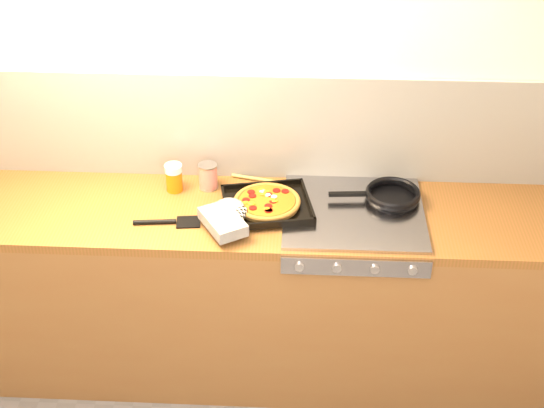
# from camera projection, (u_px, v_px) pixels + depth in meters

# --- Properties ---
(room_shell) EXTENTS (3.20, 3.20, 3.20)m
(room_shell) POSITION_uv_depth(u_px,v_px,m) (253.00, 128.00, 3.37)
(room_shell) COLOR white
(room_shell) RESTS_ON ground
(counter_run) EXTENTS (3.20, 0.62, 0.90)m
(counter_run) POSITION_uv_depth(u_px,v_px,m) (251.00, 291.00, 3.51)
(counter_run) COLOR brown
(counter_run) RESTS_ON ground
(stovetop) EXTENTS (0.60, 0.56, 0.02)m
(stovetop) POSITION_uv_depth(u_px,v_px,m) (354.00, 213.00, 3.24)
(stovetop) COLOR #9D9CA1
(stovetop) RESTS_ON counter_run
(pizza_on_tray) EXTENTS (0.50, 0.50, 0.06)m
(pizza_on_tray) POSITION_uv_depth(u_px,v_px,m) (255.00, 207.00, 3.21)
(pizza_on_tray) COLOR black
(pizza_on_tray) RESTS_ON stovetop
(frying_pan) EXTENTS (0.41, 0.26, 0.04)m
(frying_pan) POSITION_uv_depth(u_px,v_px,m) (391.00, 195.00, 3.30)
(frying_pan) COLOR black
(frying_pan) RESTS_ON stovetop
(tomato_can) EXTENTS (0.09, 0.09, 0.12)m
(tomato_can) POSITION_uv_depth(u_px,v_px,m) (208.00, 176.00, 3.38)
(tomato_can) COLOR #AA120D
(tomato_can) RESTS_ON counter_run
(juice_glass) EXTENTS (0.09, 0.09, 0.13)m
(juice_glass) POSITION_uv_depth(u_px,v_px,m) (174.00, 177.00, 3.36)
(juice_glass) COLOR #C7640B
(juice_glass) RESTS_ON counter_run
(wooden_spoon) EXTENTS (0.30, 0.10, 0.02)m
(wooden_spoon) POSITION_uv_depth(u_px,v_px,m) (269.00, 181.00, 3.45)
(wooden_spoon) COLOR #A88A47
(wooden_spoon) RESTS_ON counter_run
(black_spatula) EXTENTS (0.29, 0.10, 0.02)m
(black_spatula) POSITION_uv_depth(u_px,v_px,m) (169.00, 222.00, 3.18)
(black_spatula) COLOR black
(black_spatula) RESTS_ON counter_run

